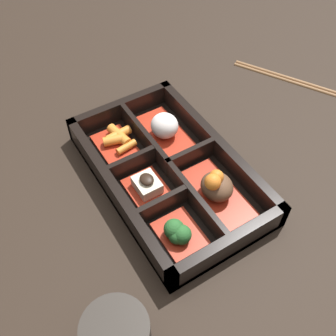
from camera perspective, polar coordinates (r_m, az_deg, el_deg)
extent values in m
plane|color=black|center=(0.61, 0.00, -1.49)|extent=(3.00, 3.00, 0.00)
cube|color=black|center=(0.61, 0.00, -1.20)|extent=(0.32, 0.19, 0.01)
cube|color=black|center=(0.57, -7.63, -3.82)|extent=(0.32, 0.01, 0.04)
cube|color=black|center=(0.63, 6.91, 3.11)|extent=(0.32, 0.01, 0.04)
cube|color=black|center=(0.69, -6.75, 8.18)|extent=(0.01, 0.19, 0.04)
cube|color=black|center=(0.53, 8.89, -11.11)|extent=(0.01, 0.19, 0.04)
cube|color=black|center=(0.59, -0.37, -0.37)|extent=(0.29, 0.01, 0.04)
cube|color=black|center=(0.60, -5.24, 0.29)|extent=(0.01, 0.08, 0.04)
cube|color=black|center=(0.55, -0.85, -5.71)|extent=(0.01, 0.08, 0.04)
cube|color=black|center=(0.61, 3.10, 1.30)|extent=(0.01, 0.09, 0.04)
cube|color=#B22D19|center=(0.65, -0.49, 4.75)|extent=(0.12, 0.06, 0.01)
ellipsoid|color=silver|center=(0.64, -0.51, 6.17)|extent=(0.05, 0.04, 0.04)
cube|color=#B22D19|center=(0.58, 6.91, -3.91)|extent=(0.12, 0.06, 0.01)
ellipsoid|color=brown|center=(0.56, 7.10, -2.70)|extent=(0.05, 0.04, 0.04)
sphere|color=orange|center=(0.54, 6.49, -2.08)|extent=(0.02, 0.02, 0.02)
sphere|color=orange|center=(0.55, 7.04, -1.27)|extent=(0.02, 0.02, 0.02)
sphere|color=orange|center=(0.54, 6.52, -2.04)|extent=(0.02, 0.02, 0.02)
cube|color=#B22D19|center=(0.64, -7.41, 2.96)|extent=(0.09, 0.06, 0.01)
cylinder|color=orange|center=(0.65, -7.19, 4.83)|extent=(0.02, 0.04, 0.01)
cylinder|color=orange|center=(0.64, -7.91, 4.01)|extent=(0.02, 0.04, 0.02)
cylinder|color=orange|center=(0.63, -6.06, 3.04)|extent=(0.02, 0.04, 0.01)
cylinder|color=orange|center=(0.64, -7.11, 4.75)|extent=(0.05, 0.02, 0.02)
cube|color=#B22D19|center=(0.58, -3.02, -3.10)|extent=(0.07, 0.06, 0.01)
cube|color=beige|center=(0.57, -3.06, -2.44)|extent=(0.04, 0.03, 0.02)
ellipsoid|color=black|center=(0.56, -3.12, -1.65)|extent=(0.02, 0.02, 0.01)
cube|color=#B22D19|center=(0.54, 1.72, -9.55)|extent=(0.07, 0.06, 0.01)
sphere|color=#265B28|center=(0.53, 0.86, -8.85)|extent=(0.02, 0.02, 0.02)
sphere|color=#265B28|center=(0.52, 0.89, -8.86)|extent=(0.03, 0.03, 0.03)
sphere|color=#265B28|center=(0.52, 2.02, -9.87)|extent=(0.02, 0.02, 0.02)
sphere|color=#265B28|center=(0.52, 2.02, -9.60)|extent=(0.03, 0.03, 0.03)
sphere|color=#265B28|center=(0.52, 1.27, -9.83)|extent=(0.02, 0.02, 0.02)
cylinder|color=#597A38|center=(0.44, -7.79, -22.13)|extent=(0.06, 0.06, 0.01)
cylinder|color=brown|center=(0.82, 16.85, 12.65)|extent=(0.19, 0.11, 0.01)
cylinder|color=brown|center=(0.81, 16.65, 12.32)|extent=(0.19, 0.11, 0.01)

